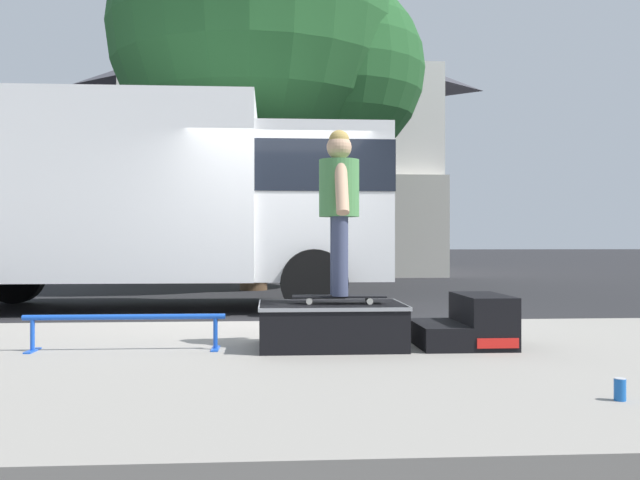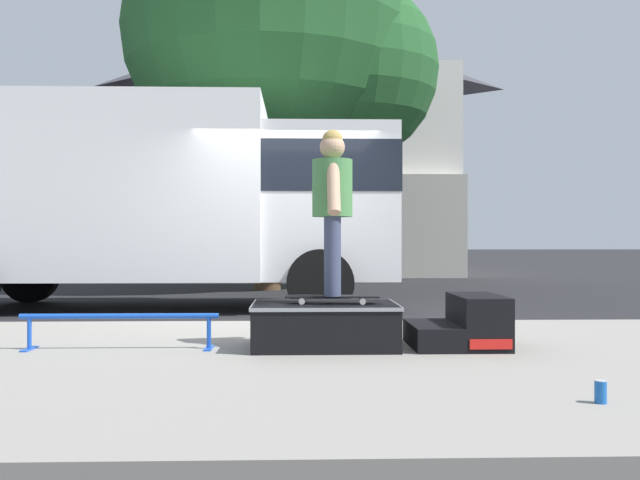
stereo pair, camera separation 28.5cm
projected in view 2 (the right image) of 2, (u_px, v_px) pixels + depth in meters
ground_plane at (285, 326)px, 8.38m from camera, size 140.00×140.00×0.00m
sidewalk_slab at (278, 366)px, 5.38m from camera, size 50.00×5.00×0.12m
skate_box at (325, 324)px, 5.93m from camera, size 1.21×0.84×0.37m
kicker_ramp at (464, 325)px, 5.97m from camera, size 0.77×0.81×0.43m
grind_rail at (120, 322)px, 5.82m from camera, size 1.63×0.28×0.29m
skateboard at (332, 297)px, 5.90m from camera, size 0.79×0.24×0.07m
skater_kid at (332, 198)px, 5.90m from camera, size 0.34×0.71×1.38m
soda_can at (601, 392)px, 3.89m from camera, size 0.07×0.07×0.13m
box_truck at (162, 194)px, 10.52m from camera, size 6.91×2.63×3.05m
street_tree_main at (284, 43)px, 14.54m from camera, size 6.45×5.87×8.18m
house_behind at (300, 141)px, 23.06m from camera, size 9.54×8.22×8.40m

